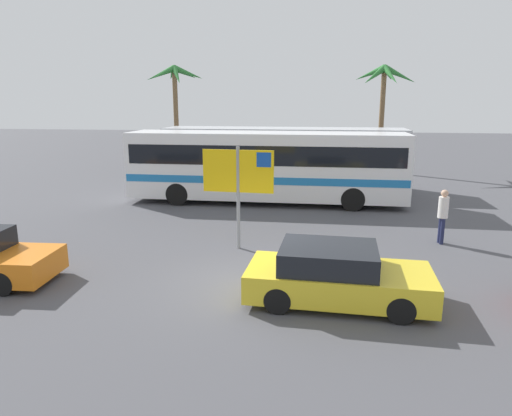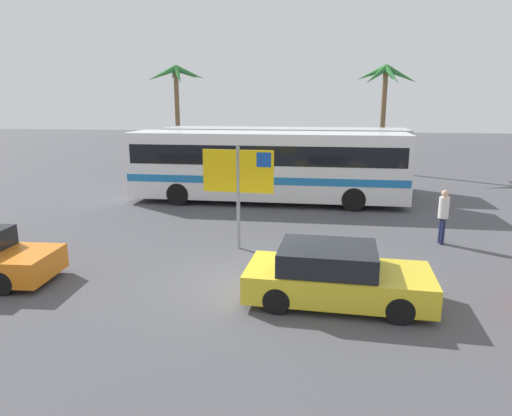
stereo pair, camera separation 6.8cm
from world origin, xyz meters
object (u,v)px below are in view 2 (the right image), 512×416
(ferry_sign, at_px, (240,175))
(bus_front_coach, at_px, (267,164))
(pedestrian_by_bus, at_px, (443,212))
(bus_rear_coach, at_px, (284,155))
(car_yellow, at_px, (335,276))

(ferry_sign, bearing_deg, bus_front_coach, 93.13)
(bus_front_coach, relative_size, pedestrian_by_bus, 6.93)
(bus_rear_coach, bearing_deg, bus_front_coach, -98.18)
(car_yellow, height_order, pedestrian_by_bus, pedestrian_by_bus)
(pedestrian_by_bus, bearing_deg, bus_rear_coach, -63.55)
(bus_front_coach, xyz_separation_m, car_yellow, (2.87, -10.37, -1.15))
(car_yellow, bearing_deg, pedestrian_by_bus, 57.41)
(car_yellow, bearing_deg, bus_rear_coach, 102.25)
(bus_front_coach, relative_size, bus_rear_coach, 1.00)
(bus_front_coach, xyz_separation_m, bus_rear_coach, (0.50, 3.46, 0.00))
(bus_front_coach, height_order, car_yellow, bus_front_coach)
(pedestrian_by_bus, bearing_deg, car_yellow, 47.66)
(bus_rear_coach, height_order, pedestrian_by_bus, bus_rear_coach)
(bus_front_coach, relative_size, car_yellow, 2.91)
(ferry_sign, xyz_separation_m, pedestrian_by_bus, (6.38, 1.43, -1.27))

